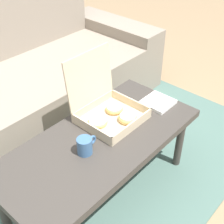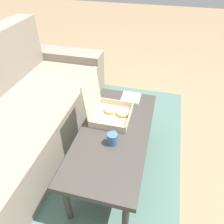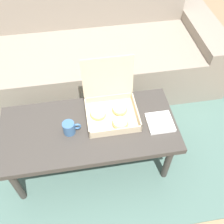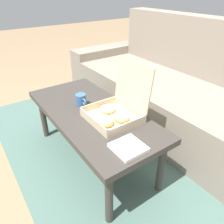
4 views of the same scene
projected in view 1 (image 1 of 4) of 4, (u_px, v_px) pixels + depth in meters
name	position (u px, v px, depth m)	size (l,w,h in m)	color
ground_plane	(92.00, 187.00, 1.82)	(12.00, 12.00, 0.00)	#937756
area_rug	(58.00, 161.00, 1.98)	(2.53, 1.84, 0.01)	#4C6B60
couch	(2.00, 92.00, 2.09)	(2.41, 0.86, 0.92)	gray
coffee_table	(100.00, 145.00, 1.56)	(1.08, 0.50, 0.42)	#3D3833
pastry_box	(108.00, 108.00, 1.64)	(0.32, 0.32, 0.34)	beige
coffee_mug	(85.00, 146.00, 1.43)	(0.11, 0.07, 0.08)	#3D6693
napkin_stack	(158.00, 102.00, 1.77)	(0.16, 0.16, 0.02)	white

